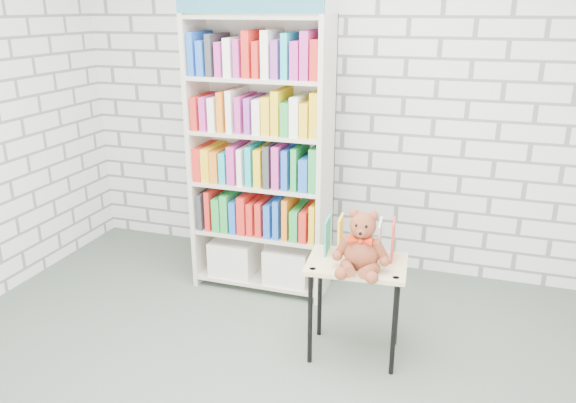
% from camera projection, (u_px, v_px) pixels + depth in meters
% --- Properties ---
extents(room_shell, '(4.52, 4.02, 2.81)m').
position_uv_depth(room_shell, '(245.00, 71.00, 2.45)').
color(room_shell, silver).
rests_on(room_shell, ground).
extents(bookshelf, '(1.00, 0.39, 2.25)m').
position_uv_depth(bookshelf, '(261.00, 156.00, 4.05)').
color(bookshelf, beige).
rests_on(bookshelf, ground).
extents(display_table, '(0.61, 0.45, 0.62)m').
position_uv_depth(display_table, '(356.00, 275.00, 3.33)').
color(display_table, tan).
rests_on(display_table, ground).
extents(table_books, '(0.42, 0.21, 0.24)m').
position_uv_depth(table_books, '(360.00, 237.00, 3.35)').
color(table_books, teal).
rests_on(table_books, display_table).
extents(teddy_bear, '(0.33, 0.30, 0.35)m').
position_uv_depth(teddy_bear, '(361.00, 247.00, 3.17)').
color(teddy_bear, brown).
rests_on(teddy_bear, display_table).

